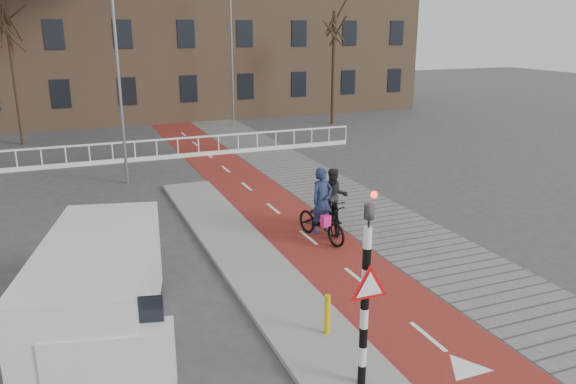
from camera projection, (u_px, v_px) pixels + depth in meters
name	position (u px, v px, depth m)	size (l,w,h in m)	color
ground	(340.00, 327.00, 11.77)	(120.00, 120.00, 0.00)	#38383A
bike_lane	(255.00, 193.00, 21.20)	(2.50, 60.00, 0.01)	maroon
sidewalk	(322.00, 186.00, 22.20)	(3.00, 60.00, 0.01)	slate
curb_island	(249.00, 259.00, 15.06)	(1.80, 16.00, 0.12)	gray
traffic_signal	(366.00, 285.00, 9.19)	(0.80, 0.80, 3.68)	black
bollard	(327.00, 314.00, 11.20)	(0.12, 0.12, 0.84)	gold
cyclist_near	(322.00, 216.00, 16.39)	(1.19, 2.22, 2.17)	black
cyclist_far	(334.00, 206.00, 17.07)	(1.02, 1.91, 1.97)	black
van	(99.00, 292.00, 10.85)	(3.08, 5.31, 2.14)	silver
railing	(66.00, 161.00, 25.01)	(28.00, 0.10, 0.99)	silver
tree_mid	(14.00, 75.00, 28.95)	(0.25, 0.25, 7.34)	black
tree_right	(334.00, 69.00, 35.26)	(0.26, 0.26, 6.96)	black
streetlight_near	(119.00, 77.00, 21.37)	(0.12, 0.12, 8.39)	slate
streetlight_right	(232.00, 54.00, 34.15)	(0.12, 0.12, 8.93)	slate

